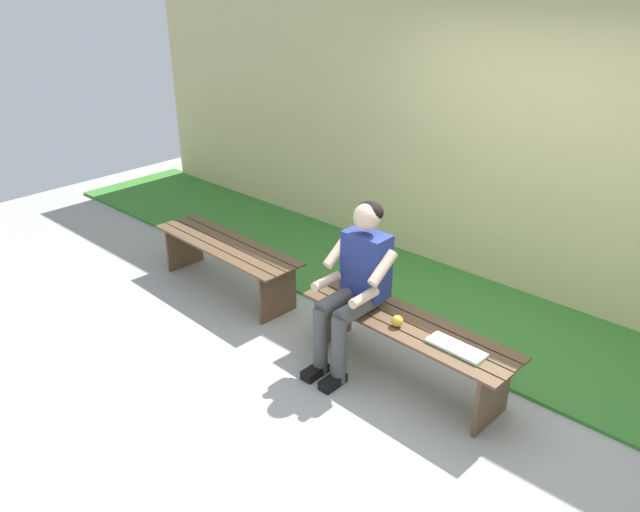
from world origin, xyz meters
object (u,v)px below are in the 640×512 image
(apple, at_px, (397,321))
(person_seated, at_px, (355,281))
(bench_near, at_px, (406,336))
(bench_far, at_px, (227,255))
(book_open, at_px, (456,348))

(apple, bearing_deg, person_seated, 1.90)
(person_seated, bearing_deg, bench_near, -165.78)
(bench_near, relative_size, apple, 20.16)
(bench_far, xyz_separation_m, book_open, (-2.47, 0.06, 0.13))
(person_seated, xyz_separation_m, book_open, (-0.84, -0.04, -0.22))
(bench_near, distance_m, bench_far, 2.03)
(bench_near, distance_m, apple, 0.18)
(bench_far, xyz_separation_m, person_seated, (-1.62, 0.10, 0.35))
(bench_near, relative_size, book_open, 4.08)
(apple, bearing_deg, book_open, -176.21)
(bench_near, relative_size, person_seated, 1.33)
(book_open, bearing_deg, bench_near, -5.62)
(bench_far, distance_m, apple, 2.01)
(bench_far, bearing_deg, book_open, 178.62)
(bench_far, bearing_deg, bench_near, 180.00)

